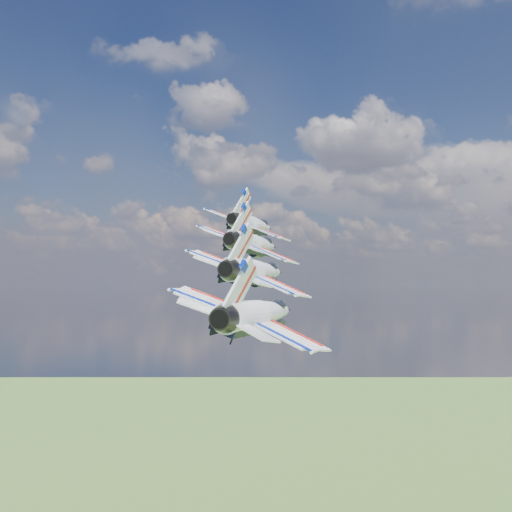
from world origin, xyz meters
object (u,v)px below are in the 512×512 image
Objects in this scene: jet_1 at (255,244)px; jet_2 at (257,271)px; jet_3 at (261,314)px; jet_0 at (253,224)px.

jet_2 is (8.19, -9.45, -3.33)m from jet_1.
jet_1 is at bearing 110.16° from jet_3.
jet_1 is 12.95m from jet_2.
jet_0 is at bearing 110.16° from jet_2.
jet_0 is 1.00× the size of jet_3.
jet_3 is at bearing -69.84° from jet_0.
jet_1 is 1.00× the size of jet_2.
jet_0 is 12.95m from jet_1.
jet_1 reaches higher than jet_3.
jet_2 is 1.00× the size of jet_3.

